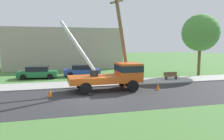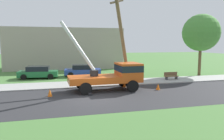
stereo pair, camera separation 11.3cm
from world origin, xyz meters
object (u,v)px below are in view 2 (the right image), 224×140
(parked_sedan_blue, at_px, (83,70))
(traffic_cone_ahead, at_px, (158,87))
(leaning_utility_pole, at_px, (122,39))
(roadside_tree_near, at_px, (201,33))
(utility_truck, at_px, (114,74))
(traffic_cone_behind, at_px, (50,93))
(parked_sedan_green, at_px, (38,72))
(park_bench, at_px, (171,76))
(traffic_cone_curbside, at_px, (124,84))

(parked_sedan_blue, bearing_deg, traffic_cone_ahead, -61.38)
(leaning_utility_pole, distance_m, roadside_tree_near, 12.64)
(utility_truck, xyz_separation_m, traffic_cone_behind, (-5.42, -1.04, -1.13))
(parked_sedan_green, height_order, park_bench, parked_sedan_green)
(traffic_cone_ahead, bearing_deg, park_bench, 49.27)
(parked_sedan_green, distance_m, park_bench, 15.15)
(leaning_utility_pole, bearing_deg, parked_sedan_blue, 108.92)
(utility_truck, bearing_deg, traffic_cone_ahead, -14.23)
(traffic_cone_ahead, relative_size, traffic_cone_curbside, 1.00)
(parked_sedan_blue, relative_size, park_bench, 2.84)
(leaning_utility_pole, xyz_separation_m, parked_sedan_blue, (-2.70, 7.87, -3.78))
(utility_truck, height_order, leaning_utility_pole, leaning_utility_pole)
(traffic_cone_curbside, height_order, park_bench, park_bench)
(utility_truck, distance_m, parked_sedan_green, 10.88)
(traffic_cone_behind, relative_size, traffic_cone_curbside, 1.00)
(traffic_cone_ahead, distance_m, park_bench, 5.64)
(parked_sedan_blue, distance_m, roadside_tree_near, 15.44)
(parked_sedan_green, distance_m, roadside_tree_near, 20.30)
(parked_sedan_blue, bearing_deg, traffic_cone_behind, -110.76)
(traffic_cone_curbside, bearing_deg, parked_sedan_blue, 110.18)
(traffic_cone_behind, distance_m, parked_sedan_green, 9.57)
(leaning_utility_pole, relative_size, roadside_tree_near, 1.15)
(traffic_cone_ahead, xyz_separation_m, parked_sedan_blue, (-5.38, 9.87, 0.43))
(traffic_cone_behind, bearing_deg, parked_sedan_blue, 69.24)
(roadside_tree_near, bearing_deg, parked_sedan_green, 172.34)
(utility_truck, distance_m, traffic_cone_behind, 5.64)
(traffic_cone_ahead, bearing_deg, leaning_utility_pole, 143.40)
(parked_sedan_green, bearing_deg, utility_truck, -50.86)
(traffic_cone_ahead, distance_m, traffic_cone_behind, 9.16)
(parked_sedan_green, bearing_deg, traffic_cone_curbside, -42.35)
(utility_truck, relative_size, traffic_cone_behind, 12.17)
(traffic_cone_behind, bearing_deg, traffic_cone_ahead, 0.57)
(utility_truck, relative_size, roadside_tree_near, 0.89)
(traffic_cone_behind, bearing_deg, roadside_tree_near, 20.58)
(traffic_cone_ahead, xyz_separation_m, traffic_cone_curbside, (-2.49, 1.98, 0.00))
(traffic_cone_behind, relative_size, roadside_tree_near, 0.07)
(leaning_utility_pole, xyz_separation_m, parked_sedan_green, (-7.90, 7.37, -3.78))
(utility_truck, relative_size, traffic_cone_curbside, 12.17)
(utility_truck, xyz_separation_m, parked_sedan_green, (-6.85, 8.42, -0.70))
(leaning_utility_pole, xyz_separation_m, traffic_cone_curbside, (0.20, -0.01, -4.22))
(utility_truck, bearing_deg, park_bench, 24.16)
(traffic_cone_curbside, xyz_separation_m, parked_sedan_blue, (-2.90, 7.89, 0.43))
(traffic_cone_ahead, xyz_separation_m, parked_sedan_green, (-10.59, 9.37, 0.43))
(utility_truck, relative_size, traffic_cone_ahead, 12.17)
(traffic_cone_ahead, relative_size, park_bench, 0.35)
(traffic_cone_curbside, distance_m, park_bench, 6.58)
(roadside_tree_near, bearing_deg, traffic_cone_ahead, -143.23)
(traffic_cone_behind, xyz_separation_m, traffic_cone_curbside, (6.67, 2.07, 0.00))
(traffic_cone_behind, height_order, parked_sedan_blue, parked_sedan_blue)
(utility_truck, xyz_separation_m, traffic_cone_curbside, (1.25, 1.03, -1.13))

